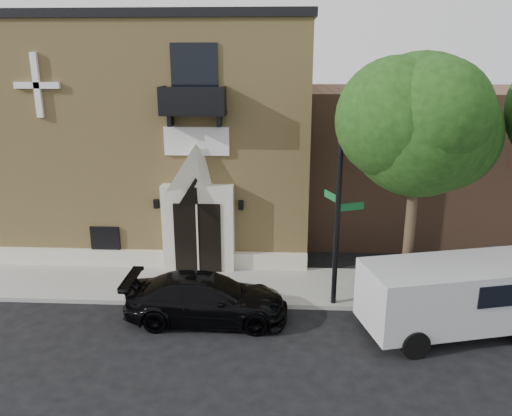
{
  "coord_description": "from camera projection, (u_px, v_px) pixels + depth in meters",
  "views": [
    {
      "loc": [
        2.02,
        -14.38,
        7.67
      ],
      "look_at": [
        1.14,
        2.0,
        2.76
      ],
      "focal_mm": 35.0,
      "sensor_mm": 36.0,
      "label": 1
    }
  ],
  "objects": [
    {
      "name": "dumpster",
      "position": [
        422.0,
        279.0,
        16.28
      ],
      "size": [
        2.0,
        1.27,
        1.24
      ],
      "rotation": [
        0.0,
        0.0,
        -0.11
      ],
      "color": "#0E3617",
      "rests_on": "sidewalk"
    },
    {
      "name": "church",
      "position": [
        172.0,
        129.0,
        22.49
      ],
      "size": [
        12.2,
        11.01,
        9.3
      ],
      "color": "tan",
      "rests_on": "ground"
    },
    {
      "name": "neighbour_building",
      "position": [
        497.0,
        159.0,
        23.13
      ],
      "size": [
        18.0,
        8.0,
        6.4
      ],
      "primitive_type": "cube",
      "color": "brown",
      "rests_on": "ground"
    },
    {
      "name": "black_sedan",
      "position": [
        207.0,
        298.0,
        15.11
      ],
      "size": [
        4.92,
        2.0,
        1.43
      ],
      "primitive_type": "imported",
      "rotation": [
        0.0,
        0.0,
        1.57
      ],
      "color": "black",
      "rests_on": "ground"
    },
    {
      "name": "planter",
      "position": [
        209.0,
        260.0,
        18.52
      ],
      "size": [
        0.81,
        0.76,
        0.73
      ],
      "primitive_type": "imported",
      "rotation": [
        0.0,
        0.0,
        -0.35
      ],
      "color": "#39692A",
      "rests_on": "sidewalk"
    },
    {
      "name": "ground",
      "position": [
        217.0,
        307.0,
        16.06
      ],
      "size": [
        120.0,
        120.0,
        0.0
      ],
      "primitive_type": "plane",
      "color": "black",
      "rests_on": "ground"
    },
    {
      "name": "sidewalk",
      "position": [
        251.0,
        286.0,
        17.42
      ],
      "size": [
        42.0,
        3.0,
        0.15
      ],
      "primitive_type": "cube",
      "color": "gray",
      "rests_on": "ground"
    },
    {
      "name": "street_tree_left",
      "position": [
        421.0,
        124.0,
        14.4
      ],
      "size": [
        4.97,
        4.38,
        7.77
      ],
      "color": "#38281C",
      "rests_on": "sidewalk"
    },
    {
      "name": "fire_hydrant",
      "position": [
        435.0,
        289.0,
        16.05
      ],
      "size": [
        0.49,
        0.39,
        0.86
      ],
      "color": "#A4111A",
      "rests_on": "sidewalk"
    },
    {
      "name": "street_sign",
      "position": [
        338.0,
        210.0,
        15.2
      ],
      "size": [
        1.19,
        0.92,
        6.14
      ],
      "rotation": [
        0.0,
        0.0,
        0.38
      ],
      "color": "black",
      "rests_on": "sidewalk"
    },
    {
      "name": "pedestrian_near",
      "position": [
        493.0,
        269.0,
        16.42
      ],
      "size": [
        0.76,
        0.7,
        1.74
      ],
      "primitive_type": "imported",
      "rotation": [
        0.0,
        0.0,
        3.73
      ],
      "color": "black",
      "rests_on": "sidewalk"
    },
    {
      "name": "cargo_van",
      "position": [
        461.0,
        295.0,
        14.29
      ],
      "size": [
        5.58,
        3.29,
        2.14
      ],
      "rotation": [
        0.0,
        0.0,
        0.25
      ],
      "color": "#B9BBBE",
      "rests_on": "ground"
    }
  ]
}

